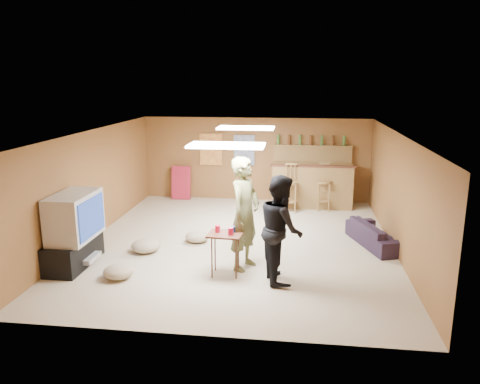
# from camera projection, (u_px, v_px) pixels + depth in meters

# --- Properties ---
(ground) EXTENTS (7.00, 7.00, 0.00)m
(ground) POSITION_uv_depth(u_px,v_px,m) (239.00, 243.00, 9.35)
(ground) COLOR tan
(ground) RESTS_ON ground
(ceiling) EXTENTS (6.00, 7.00, 0.02)m
(ceiling) POSITION_uv_depth(u_px,v_px,m) (239.00, 133.00, 8.83)
(ceiling) COLOR silver
(ceiling) RESTS_ON ground
(wall_back) EXTENTS (6.00, 0.02, 2.20)m
(wall_back) POSITION_uv_depth(u_px,v_px,m) (256.00, 159.00, 12.46)
(wall_back) COLOR brown
(wall_back) RESTS_ON ground
(wall_front) EXTENTS (6.00, 0.02, 2.20)m
(wall_front) POSITION_uv_depth(u_px,v_px,m) (202.00, 255.00, 5.72)
(wall_front) COLOR brown
(wall_front) RESTS_ON ground
(wall_left) EXTENTS (0.02, 7.00, 2.20)m
(wall_left) POSITION_uv_depth(u_px,v_px,m) (92.00, 185.00, 9.45)
(wall_left) COLOR brown
(wall_left) RESTS_ON ground
(wall_right) EXTENTS (0.02, 7.00, 2.20)m
(wall_right) POSITION_uv_depth(u_px,v_px,m) (398.00, 194.00, 8.72)
(wall_right) COLOR brown
(wall_right) RESTS_ON ground
(tv_stand) EXTENTS (0.55, 1.30, 0.50)m
(tv_stand) POSITION_uv_depth(u_px,v_px,m) (74.00, 252.00, 8.18)
(tv_stand) COLOR black
(tv_stand) RESTS_ON ground
(dvd_box) EXTENTS (0.35, 0.50, 0.08)m
(dvd_box) POSITION_uv_depth(u_px,v_px,m) (86.00, 258.00, 8.17)
(dvd_box) COLOR #B2B2B7
(dvd_box) RESTS_ON tv_stand
(tv_body) EXTENTS (0.60, 1.10, 0.80)m
(tv_body) POSITION_uv_depth(u_px,v_px,m) (74.00, 216.00, 8.01)
(tv_body) COLOR #B2B2B7
(tv_body) RESTS_ON tv_stand
(tv_screen) EXTENTS (0.02, 0.95, 0.65)m
(tv_screen) POSITION_uv_depth(u_px,v_px,m) (92.00, 217.00, 7.98)
(tv_screen) COLOR navy
(tv_screen) RESTS_ON tv_body
(bar_counter) EXTENTS (2.00, 0.60, 1.10)m
(bar_counter) POSITION_uv_depth(u_px,v_px,m) (312.00, 186.00, 11.88)
(bar_counter) COLOR brown
(bar_counter) RESTS_ON ground
(bar_lip) EXTENTS (2.10, 0.12, 0.05)m
(bar_lip) POSITION_uv_depth(u_px,v_px,m) (313.00, 166.00, 11.51)
(bar_lip) COLOR #432015
(bar_lip) RESTS_ON bar_counter
(bar_shelf) EXTENTS (2.00, 0.18, 0.05)m
(bar_shelf) POSITION_uv_depth(u_px,v_px,m) (313.00, 146.00, 12.09)
(bar_shelf) COLOR brown
(bar_shelf) RESTS_ON bar_backing
(bar_backing) EXTENTS (2.00, 0.14, 0.60)m
(bar_backing) POSITION_uv_depth(u_px,v_px,m) (313.00, 157.00, 12.18)
(bar_backing) COLOR brown
(bar_backing) RESTS_ON bar_counter
(poster_left) EXTENTS (0.60, 0.03, 0.85)m
(poster_left) POSITION_uv_depth(u_px,v_px,m) (211.00, 149.00, 12.51)
(poster_left) COLOR #BF3F26
(poster_left) RESTS_ON wall_back
(poster_right) EXTENTS (0.55, 0.03, 0.80)m
(poster_right) POSITION_uv_depth(u_px,v_px,m) (244.00, 150.00, 12.40)
(poster_right) COLOR #334C99
(poster_right) RESTS_ON wall_back
(folding_chair_stack) EXTENTS (0.50, 0.26, 0.91)m
(folding_chair_stack) POSITION_uv_depth(u_px,v_px,m) (181.00, 183.00, 12.67)
(folding_chair_stack) COLOR #AB1F36
(folding_chair_stack) RESTS_ON ground
(ceiling_panel_front) EXTENTS (1.20, 0.60, 0.04)m
(ceiling_panel_front) POSITION_uv_depth(u_px,v_px,m) (227.00, 145.00, 7.39)
(ceiling_panel_front) COLOR white
(ceiling_panel_front) RESTS_ON ceiling
(ceiling_panel_back) EXTENTS (1.20, 0.60, 0.04)m
(ceiling_panel_back) POSITION_uv_depth(u_px,v_px,m) (246.00, 128.00, 9.99)
(ceiling_panel_back) COLOR white
(ceiling_panel_back) RESTS_ON ceiling
(person_olive) EXTENTS (0.70, 0.83, 1.94)m
(person_olive) POSITION_uv_depth(u_px,v_px,m) (245.00, 214.00, 7.92)
(person_olive) COLOR brown
(person_olive) RESTS_ON ground
(person_black) EXTENTS (0.85, 0.98, 1.74)m
(person_black) POSITION_uv_depth(u_px,v_px,m) (281.00, 229.00, 7.46)
(person_black) COLOR black
(person_black) RESTS_ON ground
(sofa) EXTENTS (1.09, 1.67, 0.46)m
(sofa) POSITION_uv_depth(u_px,v_px,m) (376.00, 234.00, 9.16)
(sofa) COLOR black
(sofa) RESTS_ON ground
(tray_table) EXTENTS (0.59, 0.49, 0.73)m
(tray_table) POSITION_uv_depth(u_px,v_px,m) (225.00, 254.00, 7.75)
(tray_table) COLOR #432015
(tray_table) RESTS_ON ground
(cup_red_near) EXTENTS (0.10, 0.10, 0.12)m
(cup_red_near) POSITION_uv_depth(u_px,v_px,m) (218.00, 229.00, 7.73)
(cup_red_near) COLOR red
(cup_red_near) RESTS_ON tray_table
(cup_red_far) EXTENTS (0.09, 0.09, 0.12)m
(cup_red_far) POSITION_uv_depth(u_px,v_px,m) (231.00, 231.00, 7.58)
(cup_red_far) COLOR red
(cup_red_far) RESTS_ON tray_table
(cup_blue) EXTENTS (0.08, 0.08, 0.10)m
(cup_blue) POSITION_uv_depth(u_px,v_px,m) (233.00, 229.00, 7.72)
(cup_blue) COLOR navy
(cup_blue) RESTS_ON tray_table
(bar_stool_left) EXTENTS (0.45, 0.45, 1.09)m
(bar_stool_left) POSITION_uv_depth(u_px,v_px,m) (290.00, 190.00, 11.45)
(bar_stool_left) COLOR brown
(bar_stool_left) RESTS_ON ground
(bar_stool_right) EXTENTS (0.45, 0.45, 1.08)m
(bar_stool_right) POSITION_uv_depth(u_px,v_px,m) (324.00, 189.00, 11.54)
(bar_stool_right) COLOR brown
(bar_stool_right) RESTS_ON ground
(cushion_near_tv) EXTENTS (0.67, 0.67, 0.25)m
(cushion_near_tv) POSITION_uv_depth(u_px,v_px,m) (146.00, 246.00, 8.85)
(cushion_near_tv) COLOR gray
(cushion_near_tv) RESTS_ON ground
(cushion_mid) EXTENTS (0.60, 0.60, 0.21)m
(cushion_mid) POSITION_uv_depth(u_px,v_px,m) (197.00, 236.00, 9.40)
(cushion_mid) COLOR gray
(cushion_mid) RESTS_ON ground
(cushion_far) EXTENTS (0.54, 0.54, 0.23)m
(cushion_far) POSITION_uv_depth(u_px,v_px,m) (119.00, 271.00, 7.69)
(cushion_far) COLOR gray
(cushion_far) RESTS_ON ground
(bottle_row) EXTENTS (1.76, 0.08, 0.26)m
(bottle_row) POSITION_uv_depth(u_px,v_px,m) (311.00, 140.00, 12.04)
(bottle_row) COLOR #3F7233
(bottle_row) RESTS_ON bar_shelf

